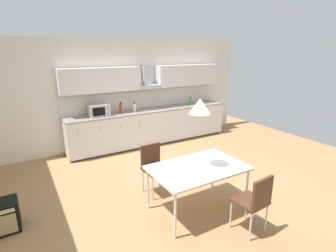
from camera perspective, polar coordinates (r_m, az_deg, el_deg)
The scene contains 13 objects.
ground_plane at distance 5.06m, azimuth 1.35°, elevation -12.92°, with size 9.41×8.03×0.02m, color #9E754C.
wall_back at distance 6.97m, azimuth -10.56°, elevation 6.97°, with size 7.53×0.10×2.73m, color silver.
kitchen_counter at distance 7.11m, azimuth -3.61°, elevation 0.00°, with size 4.47×0.68×0.93m.
backsplash_tile at distance 7.23m, azimuth -4.84°, elevation 5.91°, with size 4.45×0.02×0.47m, color silver.
upper_wall_cabinets at distance 7.00m, azimuth -4.39°, elevation 10.49°, with size 4.45×0.40×0.58m.
microwave at distance 6.47m, azimuth -14.87°, elevation 3.37°, with size 0.48×0.35×0.28m.
bottle_white at distance 6.77m, azimuth -7.29°, elevation 4.06°, with size 0.08×0.08×0.25m.
bottle_green at distance 7.59m, azimuth 4.92°, elevation 5.40°, with size 0.07×0.07×0.24m.
bottle_red at distance 6.69m, azimuth -10.26°, elevation 3.88°, with size 0.07×0.07×0.28m.
dining_table at distance 4.09m, azimuth 6.51°, elevation -9.38°, with size 1.44×0.93×0.74m.
chair_near_right at distance 3.84m, azimuth 18.46°, elevation -14.77°, with size 0.43×0.43×0.87m.
chair_far_left at distance 4.65m, azimuth -3.19°, elevation -8.19°, with size 0.42×0.42×0.87m.
pendant_lamp at distance 3.77m, azimuth 6.99°, elevation 4.33°, with size 0.32×0.32×0.22m, color silver.
Camera 1 is at (-2.34, -3.75, 2.45)m, focal length 28.00 mm.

